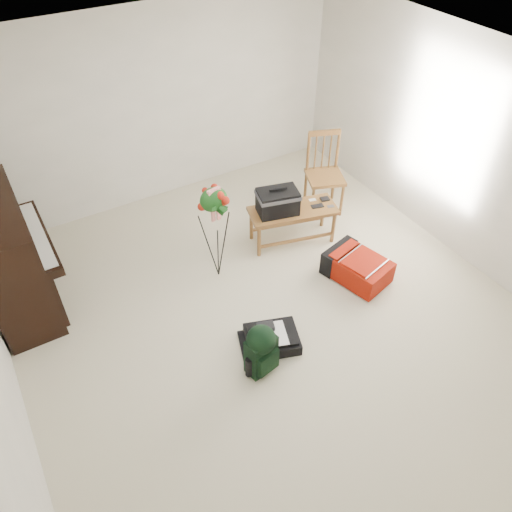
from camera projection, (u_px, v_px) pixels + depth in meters
floor at (271, 316)px, 5.35m from camera, size 5.00×5.50×0.01m
ceiling at (277, 90)px, 3.69m from camera, size 5.00×5.50×0.01m
wall_back at (157, 108)px, 6.28m from camera, size 5.00×0.04×2.50m
wall_right at (466, 152)px, 5.47m from camera, size 0.04×5.50×2.50m
piano at (10, 258)px, 5.14m from camera, size 0.71×1.50×1.25m
bench at (284, 206)px, 5.87m from camera, size 1.13×0.68×0.81m
dining_chair at (323, 174)px, 6.49m from camera, size 0.59×0.59×1.06m
red_suitcase at (354, 265)px, 5.71m from camera, size 0.63×0.81×0.30m
black_duffel at (272, 338)px, 5.02m from camera, size 0.63×0.57×0.22m
green_backpack at (261, 348)px, 4.63m from camera, size 0.32×0.29×0.57m
flower_stand at (216, 234)px, 5.43m from camera, size 0.45×0.45×1.24m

